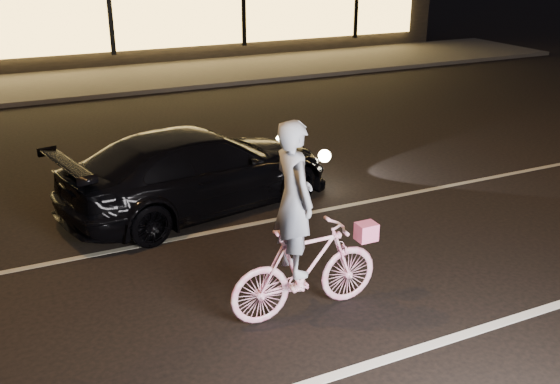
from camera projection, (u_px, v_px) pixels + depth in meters
ground at (363, 276)px, 7.66m from camera, size 90.00×90.00×0.00m
lane_stripe_near at (442, 342)px, 6.40m from camera, size 60.00×0.12×0.01m
lane_stripe_far at (291, 216)px, 9.34m from camera, size 60.00×0.10×0.01m
sidewalk at (128, 79)px, 18.55m from camera, size 30.00×4.00×0.12m
cyclist at (303, 249)px, 6.63m from camera, size 1.76×0.61×2.22m
sedan at (199, 169)px, 9.46m from camera, size 4.56×2.63×1.24m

